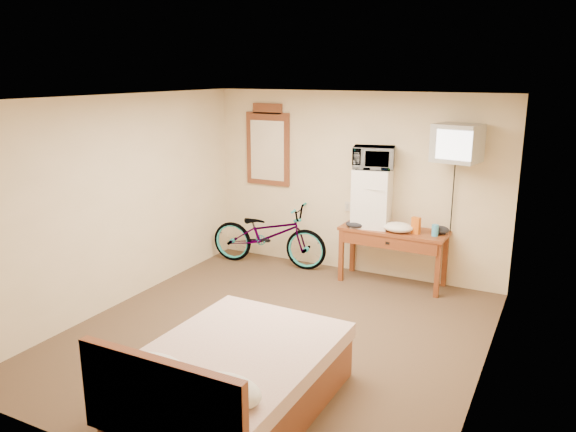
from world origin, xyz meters
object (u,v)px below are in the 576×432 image
(desk, at_px, (393,239))
(blue_cup, at_px, (435,230))
(bicycle, at_px, (269,234))
(wall_mirror, at_px, (268,146))
(bed, at_px, (231,377))
(mini_fridge, at_px, (372,198))
(microwave, at_px, (374,158))
(crt_television, at_px, (458,143))

(desk, height_order, blue_cup, blue_cup)
(blue_cup, bearing_deg, bicycle, -179.48)
(bicycle, bearing_deg, desk, -95.63)
(wall_mirror, distance_m, bicycle, 1.29)
(desk, relative_size, bed, 0.72)
(wall_mirror, relative_size, bicycle, 0.68)
(mini_fridge, distance_m, microwave, 0.53)
(mini_fridge, distance_m, crt_television, 1.31)
(crt_television, height_order, bed, crt_television)
(microwave, xyz_separation_m, bicycle, (-1.50, -0.11, -1.21))
(wall_mirror, bearing_deg, bed, -65.50)
(microwave, height_order, bicycle, microwave)
(blue_cup, xyz_separation_m, crt_television, (0.18, 0.05, 1.10))
(blue_cup, bearing_deg, crt_television, 15.21)
(desk, xyz_separation_m, blue_cup, (0.55, -0.03, 0.19))
(crt_television, relative_size, bicycle, 0.37)
(mini_fridge, xyz_separation_m, blue_cup, (0.87, -0.09, -0.31))
(microwave, distance_m, crt_television, 1.08)
(mini_fridge, bearing_deg, bicycle, -175.64)
(desk, bearing_deg, blue_cup, -2.97)
(blue_cup, relative_size, bicycle, 0.08)
(crt_television, distance_m, wall_mirror, 2.75)
(bed, bearing_deg, desk, 84.30)
(blue_cup, distance_m, bicycle, 2.40)
(mini_fridge, relative_size, microwave, 1.48)
(desk, bearing_deg, crt_television, 1.68)
(mini_fridge, bearing_deg, blue_cup, -6.13)
(desk, distance_m, microwave, 1.08)
(bicycle, distance_m, bed, 3.65)
(blue_cup, bearing_deg, desk, 177.03)
(microwave, xyz_separation_m, wall_mirror, (-1.68, 0.21, 0.03))
(microwave, bearing_deg, crt_television, -16.57)
(microwave, xyz_separation_m, blue_cup, (0.87, -0.09, -0.84))
(wall_mirror, height_order, bed, wall_mirror)
(desk, bearing_deg, wall_mirror, 172.23)
(crt_television, distance_m, bicycle, 2.94)
(blue_cup, relative_size, bed, 0.08)
(mini_fridge, relative_size, crt_television, 1.21)
(bicycle, bearing_deg, crt_television, -95.60)
(desk, relative_size, microwave, 2.67)
(blue_cup, xyz_separation_m, bicycle, (-2.37, -0.02, -0.36))
(blue_cup, bearing_deg, mini_fridge, 173.87)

